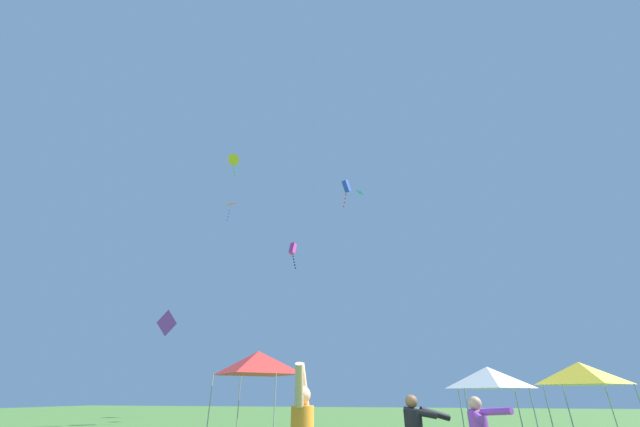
% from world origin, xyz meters
% --- Properties ---
extents(canopy_tent_yellow, '(2.86, 2.86, 3.06)m').
position_xyz_m(canopy_tent_yellow, '(8.04, 12.81, 2.60)').
color(canopy_tent_yellow, '#9E9EA3').
rests_on(canopy_tent_yellow, ground).
extents(canopy_tent_red, '(3.58, 3.58, 3.83)m').
position_xyz_m(canopy_tent_red, '(-7.04, 12.41, 3.26)').
color(canopy_tent_red, '#9E9EA3').
rests_on(canopy_tent_red, ground).
extents(canopy_tent_white, '(2.66, 2.66, 2.85)m').
position_xyz_m(canopy_tent_white, '(3.97, 11.54, 2.42)').
color(canopy_tent_white, '#9E9EA3').
rests_on(canopy_tent_white, ground).
extents(kite_cyan_diamond, '(0.71, 0.62, 0.47)m').
position_xyz_m(kite_cyan_diamond, '(-2.61, 25.95, 20.50)').
color(kite_cyan_diamond, '#2DB7CC').
extents(kite_purple_diamond, '(1.23, 1.17, 1.27)m').
position_xyz_m(kite_purple_diamond, '(-15.92, 16.71, 6.33)').
color(kite_purple_diamond, purple).
extents(kite_blue_box, '(0.83, 1.06, 2.70)m').
position_xyz_m(kite_blue_box, '(-3.50, 22.45, 19.23)').
color(kite_blue_box, blue).
extents(kite_pink_delta, '(0.98, 0.97, 1.41)m').
position_xyz_m(kite_pink_delta, '(-10.26, 13.42, 13.55)').
color(kite_pink_delta, pink).
extents(kite_yellow_delta, '(1.21, 0.90, 2.47)m').
position_xyz_m(kite_yellow_delta, '(-14.77, 21.19, 23.17)').
color(kite_yellow_delta, yellow).
extents(kite_magenta_box, '(0.88, 0.99, 3.10)m').
position_xyz_m(kite_magenta_box, '(-10.80, 29.53, 16.24)').
color(kite_magenta_box, '#D6389E').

